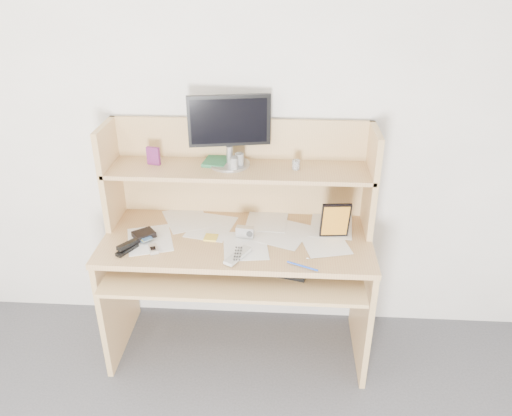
# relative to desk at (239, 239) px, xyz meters

# --- Properties ---
(back_wall) EXTENTS (3.60, 0.04, 2.50)m
(back_wall) POSITION_rel_desk_xyz_m (0.00, 0.24, 0.56)
(back_wall) COLOR white
(back_wall) RESTS_ON floor
(desk) EXTENTS (1.40, 0.70, 1.30)m
(desk) POSITION_rel_desk_xyz_m (0.00, 0.00, 0.00)
(desk) COLOR tan
(desk) RESTS_ON floor
(paper_clutter) EXTENTS (1.32, 0.54, 0.01)m
(paper_clutter) POSITION_rel_desk_xyz_m (0.00, -0.08, 0.06)
(paper_clutter) COLOR white
(paper_clutter) RESTS_ON desk
(keyboard) EXTENTS (0.46, 0.26, 0.03)m
(keyboard) POSITION_rel_desk_xyz_m (0.16, -0.19, -0.03)
(keyboard) COLOR black
(keyboard) RESTS_ON desk
(tv_remote) EXTENTS (0.13, 0.18, 0.02)m
(tv_remote) POSITION_rel_desk_xyz_m (0.02, -0.28, 0.07)
(tv_remote) COLOR #ABABA6
(tv_remote) RESTS_ON paper_clutter
(flip_phone) EXTENTS (0.07, 0.09, 0.02)m
(flip_phone) POSITION_rel_desk_xyz_m (-0.40, -0.24, 0.07)
(flip_phone) COLOR silver
(flip_phone) RESTS_ON paper_clutter
(stapler) EXTENTS (0.09, 0.13, 0.04)m
(stapler) POSITION_rel_desk_xyz_m (-0.53, -0.25, 0.08)
(stapler) COLOR black
(stapler) RESTS_ON paper_clutter
(wallet) EXTENTS (0.14, 0.13, 0.03)m
(wallet) POSITION_rel_desk_xyz_m (-0.48, -0.11, 0.07)
(wallet) COLOR black
(wallet) RESTS_ON paper_clutter
(sticky_note_pad) EXTENTS (0.07, 0.07, 0.01)m
(sticky_note_pad) POSITION_rel_desk_xyz_m (-0.14, -0.10, 0.06)
(sticky_note_pad) COLOR yellow
(sticky_note_pad) RESTS_ON desk
(digital_camera) EXTENTS (0.10, 0.05, 0.06)m
(digital_camera) POSITION_rel_desk_xyz_m (0.04, -0.08, 0.09)
(digital_camera) COLOR #B4B4B6
(digital_camera) RESTS_ON paper_clutter
(game_case) EXTENTS (0.15, 0.03, 0.21)m
(game_case) POSITION_rel_desk_xyz_m (0.50, -0.06, 0.17)
(game_case) COLOR black
(game_case) RESTS_ON paper_clutter
(blue_pen) EXTENTS (0.15, 0.07, 0.01)m
(blue_pen) POSITION_rel_desk_xyz_m (0.33, -0.34, 0.07)
(blue_pen) COLOR #163AAB
(blue_pen) RESTS_ON paper_clutter
(card_box) EXTENTS (0.07, 0.04, 0.10)m
(card_box) POSITION_rel_desk_xyz_m (-0.45, 0.09, 0.43)
(card_box) COLOR maroon
(card_box) RESTS_ON desk
(shelf_book) EXTENTS (0.14, 0.18, 0.02)m
(shelf_book) POSITION_rel_desk_xyz_m (-0.12, 0.14, 0.39)
(shelf_book) COLOR #35855B
(shelf_book) RESTS_ON desk
(chip_stack_a) EXTENTS (0.05, 0.05, 0.06)m
(chip_stack_a) POSITION_rel_desk_xyz_m (-0.01, 0.08, 0.41)
(chip_stack_a) COLOR black
(chip_stack_a) RESTS_ON desk
(chip_stack_b) EXTENTS (0.06, 0.06, 0.07)m
(chip_stack_b) POSITION_rel_desk_xyz_m (0.00, 0.08, 0.42)
(chip_stack_b) COLOR silver
(chip_stack_b) RESTS_ON desk
(chip_stack_c) EXTENTS (0.05, 0.05, 0.05)m
(chip_stack_c) POSITION_rel_desk_xyz_m (0.30, 0.07, 0.41)
(chip_stack_c) COLOR black
(chip_stack_c) RESTS_ON desk
(chip_stack_d) EXTENTS (0.04, 0.04, 0.07)m
(chip_stack_d) POSITION_rel_desk_xyz_m (-0.02, 0.03, 0.42)
(chip_stack_d) COLOR white
(chip_stack_d) RESTS_ON desk
(monitor) EXTENTS (0.42, 0.21, 0.37)m
(monitor) POSITION_rel_desk_xyz_m (-0.05, 0.12, 0.58)
(monitor) COLOR #ABACB0
(monitor) RESTS_ON desk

